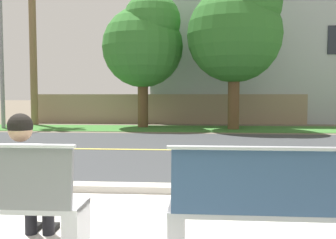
{
  "coord_description": "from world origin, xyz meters",
  "views": [
    {
      "loc": [
        0.62,
        -3.06,
        1.43
      ],
      "look_at": [
        0.14,
        3.22,
        1.0
      ],
      "focal_mm": 40.91,
      "sensor_mm": 36.0,
      "label": 1
    }
  ],
  "objects_px": {
    "shade_tree_left": "(238,28)",
    "seated_person_grey": "(26,175)",
    "shade_tree_far_left": "(145,41)",
    "streetlamp": "(3,23)",
    "bench_right": "(273,210)"
  },
  "relations": [
    {
      "from": "shade_tree_far_left",
      "to": "shade_tree_left",
      "type": "bearing_deg",
      "value": -10.34
    },
    {
      "from": "shade_tree_left",
      "to": "seated_person_grey",
      "type": "bearing_deg",
      "value": -104.71
    },
    {
      "from": "streetlamp",
      "to": "shade_tree_far_left",
      "type": "xyz_separation_m",
      "value": [
        5.75,
        0.75,
        -0.68
      ]
    },
    {
      "from": "bench_right",
      "to": "seated_person_grey",
      "type": "xyz_separation_m",
      "value": [
        -2.21,
        0.17,
        0.22
      ]
    },
    {
      "from": "bench_right",
      "to": "seated_person_grey",
      "type": "distance_m",
      "value": 2.23
    },
    {
      "from": "bench_right",
      "to": "shade_tree_far_left",
      "type": "distance_m",
      "value": 13.5
    },
    {
      "from": "streetlamp",
      "to": "shade_tree_left",
      "type": "xyz_separation_m",
      "value": [
        9.5,
        0.07,
        -0.29
      ]
    },
    {
      "from": "seated_person_grey",
      "to": "streetlamp",
      "type": "bearing_deg",
      "value": 118.14
    },
    {
      "from": "seated_person_grey",
      "to": "shade_tree_left",
      "type": "height_order",
      "value": "shade_tree_left"
    },
    {
      "from": "bench_right",
      "to": "streetlamp",
      "type": "distance_m",
      "value": 15.29
    },
    {
      "from": "bench_right",
      "to": "streetlamp",
      "type": "relative_size",
      "value": 0.23
    },
    {
      "from": "shade_tree_far_left",
      "to": "streetlamp",
      "type": "bearing_deg",
      "value": -172.56
    },
    {
      "from": "seated_person_grey",
      "to": "shade_tree_far_left",
      "type": "bearing_deg",
      "value": 92.79
    },
    {
      "from": "bench_right",
      "to": "streetlamp",
      "type": "bearing_deg",
      "value": 125.41
    },
    {
      "from": "seated_person_grey",
      "to": "streetlamp",
      "type": "distance_m",
      "value": 13.96
    }
  ]
}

